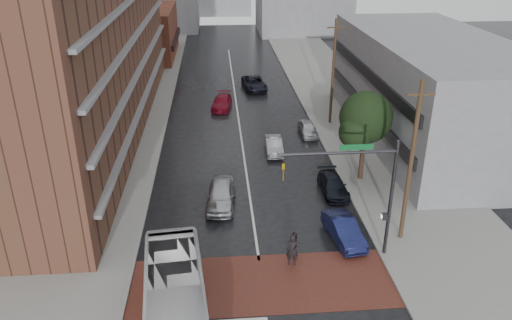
{
  "coord_description": "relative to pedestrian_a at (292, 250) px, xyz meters",
  "views": [
    {
      "loc": [
        -2.09,
        -20.83,
        17.23
      ],
      "look_at": [
        0.33,
        8.65,
        3.5
      ],
      "focal_mm": 35.0,
      "sensor_mm": 36.0,
      "label": 1
    }
  ],
  "objects": [
    {
      "name": "car_parked_far",
      "position": [
        4.3,
        19.28,
        -0.33
      ],
      "size": [
        1.51,
        3.68,
        1.25
      ],
      "primitive_type": "imported",
      "rotation": [
        0.0,
        0.0,
        0.01
      ],
      "color": "#B3B6BB",
      "rests_on": "ground"
    },
    {
      "name": "sidewalk_west",
      "position": [
        -13.33,
        23.0,
        -0.88
      ],
      "size": [
        9.0,
        90.0,
        0.15
      ],
      "primitive_type": "cube",
      "color": "gray",
      "rests_on": "ground"
    },
    {
      "name": "sidewalk_east",
      "position": [
        9.67,
        23.0,
        -0.88
      ],
      "size": [
        9.0,
        90.0,
        0.15
      ],
      "primitive_type": "cube",
      "color": "gray",
      "rests_on": "ground"
    },
    {
      "name": "car_parked_mid",
      "position": [
        4.17,
        8.17,
        -0.35
      ],
      "size": [
        1.83,
        4.19,
        1.2
      ],
      "primitive_type": "imported",
      "rotation": [
        0.0,
        0.0,
        0.04
      ],
      "color": "black",
      "rests_on": "ground"
    },
    {
      "name": "pedestrian_a",
      "position": [
        0.0,
        0.0,
        0.0
      ],
      "size": [
        0.79,
        0.62,
        1.91
      ],
      "primitive_type": "imported",
      "rotation": [
        0.0,
        0.0,
        -0.25
      ],
      "color": "black",
      "rests_on": "ground"
    },
    {
      "name": "car_travel_c",
      "position": [
        -3.41,
        27.43,
        -0.29
      ],
      "size": [
        2.49,
        4.76,
        1.32
      ],
      "primitive_type": "imported",
      "rotation": [
        0.0,
        0.0,
        -0.15
      ],
      "color": "maroon",
      "rests_on": "ground"
    },
    {
      "name": "utility_pole_near",
      "position": [
        6.97,
        2.0,
        4.19
      ],
      "size": [
        1.6,
        0.26,
        10.0
      ],
      "color": "#473321",
      "rests_on": "ground"
    },
    {
      "name": "utility_pole_far",
      "position": [
        6.97,
        22.0,
        4.19
      ],
      "size": [
        1.6,
        0.26,
        10.0
      ],
      "color": "#473321",
      "rests_on": "ground"
    },
    {
      "name": "street_tree",
      "position": [
        6.69,
        10.03,
        3.78
      ],
      "size": [
        4.2,
        4.1,
        6.9
      ],
      "color": "#332319",
      "rests_on": "ground"
    },
    {
      "name": "suv_travel",
      "position": [
        0.55,
        34.05,
        -0.22
      ],
      "size": [
        2.98,
        5.49,
        1.46
      ],
      "primitive_type": "imported",
      "rotation": [
        0.0,
        0.0,
        0.11
      ],
      "color": "black",
      "rests_on": "ground"
    },
    {
      "name": "pedestrian_b",
      "position": [
        0.29,
        1.0,
        -0.23
      ],
      "size": [
        0.83,
        0.73,
        1.45
      ],
      "primitive_type": "imported",
      "rotation": [
        0.0,
        0.0,
        -0.29
      ],
      "color": "#262127",
      "rests_on": "ground"
    },
    {
      "name": "signal_mast",
      "position": [
        4.02,
        0.5,
        3.78
      ],
      "size": [
        6.5,
        0.3,
        7.2
      ],
      "color": "#2D2D33",
      "rests_on": "ground"
    },
    {
      "name": "car_travel_a",
      "position": [
        -3.87,
        7.02,
        -0.16
      ],
      "size": [
        2.29,
        4.82,
        1.59
      ],
      "primitive_type": "imported",
      "rotation": [
        0.0,
        0.0,
        -0.09
      ],
      "color": "#B9BCC1",
      "rests_on": "ground"
    },
    {
      "name": "car_travel_b",
      "position": [
        0.74,
        15.56,
        -0.31
      ],
      "size": [
        1.41,
        3.92,
        1.28
      ],
      "primitive_type": "imported",
      "rotation": [
        0.0,
        0.0,
        -0.01
      ],
      "color": "#ACB0B4",
      "rests_on": "ground"
    },
    {
      "name": "storefront_west",
      "position": [
        -13.83,
        52.0,
        2.55
      ],
      "size": [
        8.0,
        16.0,
        7.0
      ],
      "primitive_type": "cube",
      "color": "brown",
      "rests_on": "ground"
    },
    {
      "name": "ground",
      "position": [
        -1.83,
        -2.0,
        -0.95
      ],
      "size": [
        160.0,
        160.0,
        0.0
      ],
      "primitive_type": "plane",
      "color": "black",
      "rests_on": "ground"
    },
    {
      "name": "car_parked_near",
      "position": [
        3.47,
        2.19,
        -0.26
      ],
      "size": [
        2.08,
        4.35,
        1.38
      ],
      "primitive_type": "imported",
      "rotation": [
        0.0,
        0.0,
        0.15
      ],
      "color": "#141946",
      "rests_on": "ground"
    },
    {
      "name": "building_east",
      "position": [
        14.67,
        18.0,
        3.55
      ],
      "size": [
        11.0,
        26.0,
        9.0
      ],
      "primitive_type": "cube",
      "color": "gray",
      "rests_on": "ground"
    },
    {
      "name": "crosswalk",
      "position": [
        -1.83,
        -1.5,
        -0.94
      ],
      "size": [
        14.0,
        5.0,
        0.02
      ],
      "primitive_type": "cube",
      "color": "maroon",
      "rests_on": "ground"
    }
  ]
}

